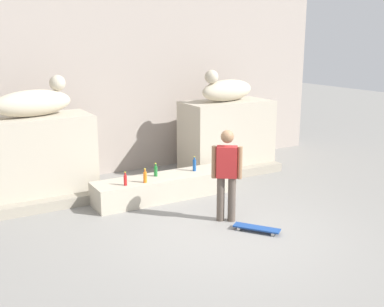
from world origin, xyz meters
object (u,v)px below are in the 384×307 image
at_px(skateboard, 257,228).
at_px(bottle_blue, 194,165).
at_px(bottle_green, 156,171).
at_px(statue_reclining_left, 34,102).
at_px(bottle_orange, 145,177).
at_px(bottle_red, 125,180).
at_px(skater, 227,172).
at_px(statue_reclining_right, 226,90).

xyz_separation_m(skateboard, bottle_blue, (0.15, 2.38, 0.53)).
relative_size(bottle_green, bottle_blue, 0.88).
bearing_deg(statue_reclining_left, bottle_green, -40.77).
bearing_deg(bottle_orange, bottle_red, 176.66).
bearing_deg(skater, bottle_green, 143.67).
xyz_separation_m(bottle_green, bottle_orange, (-0.37, -0.29, 0.00)).
distance_m(statue_reclining_right, bottle_blue, 2.37).
distance_m(skater, bottle_red, 2.02).
height_order(bottle_green, bottle_red, bottle_green).
relative_size(statue_reclining_left, skateboard, 2.21).
xyz_separation_m(skateboard, bottle_red, (-1.51, 2.16, 0.51)).
bearing_deg(statue_reclining_right, bottle_blue, 23.38).
bearing_deg(bottle_orange, statue_reclining_right, 26.09).
bearing_deg(skateboard, bottle_blue, 139.96).
bearing_deg(bottle_green, bottle_red, -160.74).
bearing_deg(skateboard, statue_reclining_left, -177.99).
bearing_deg(bottle_blue, skater, -100.80).
bearing_deg(bottle_green, skater, -72.33).
height_order(statue_reclining_left, skater, statue_reclining_left).
bearing_deg(bottle_blue, statue_reclining_right, 36.23).
bearing_deg(bottle_orange, statue_reclining_left, 140.89).
xyz_separation_m(statue_reclining_left, bottle_orange, (1.70, -1.38, -1.42)).
height_order(skater, skateboard, skater).
xyz_separation_m(skater, bottle_red, (-1.33, 1.48, -0.35)).
bearing_deg(bottle_green, bottle_blue, -3.62).
relative_size(statue_reclining_left, statue_reclining_right, 1.00).
distance_m(skater, bottle_orange, 1.76).
bearing_deg(skater, bottle_red, 167.83).
height_order(bottle_orange, bottle_red, bottle_orange).
height_order(statue_reclining_left, bottle_blue, statue_reclining_left).
distance_m(bottle_orange, bottle_red, 0.40).
bearing_deg(bottle_blue, bottle_green, 176.38).
xyz_separation_m(statue_reclining_left, bottle_red, (1.30, -1.36, -1.43)).
distance_m(statue_reclining_left, statue_reclining_right, 4.50).
bearing_deg(statue_reclining_right, skater, 43.71).
distance_m(statue_reclining_left, bottle_green, 2.74).
xyz_separation_m(bottle_green, bottle_blue, (0.88, -0.06, 0.02)).
distance_m(skateboard, bottle_green, 2.59).
bearing_deg(statue_reclining_left, bottle_orange, -52.08).
distance_m(skater, skateboard, 1.11).
distance_m(statue_reclining_right, bottle_green, 3.01).
relative_size(statue_reclining_left, bottle_red, 6.27).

